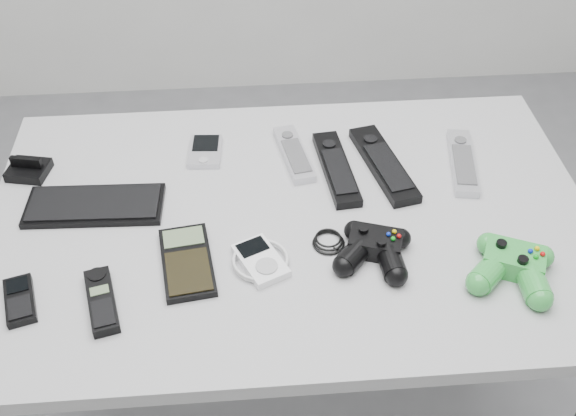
{
  "coord_description": "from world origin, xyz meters",
  "views": [
    {
      "loc": [
        -0.11,
        -0.88,
        1.66
      ],
      "look_at": [
        -0.04,
        0.05,
        0.8
      ],
      "focal_mm": 42.0,
      "sensor_mm": 36.0,
      "label": 1
    }
  ],
  "objects": [
    {
      "name": "pda_keyboard",
      "position": [
        -0.41,
        0.1,
        0.78
      ],
      "size": [
        0.27,
        0.12,
        0.02
      ],
      "primitive_type": "cube",
      "rotation": [
        0.0,
        0.0,
        -0.04
      ],
      "color": "black",
      "rests_on": "desk"
    },
    {
      "name": "controller_black",
      "position": [
        0.11,
        -0.06,
        0.8
      ],
      "size": [
        0.26,
        0.2,
        0.04
      ],
      "primitive_type": null,
      "rotation": [
        0.0,
        0.0,
        -0.32
      ],
      "color": "black",
      "rests_on": "desk"
    },
    {
      "name": "mobile_phone",
      "position": [
        -0.5,
        -0.13,
        0.78
      ],
      "size": [
        0.07,
        0.11,
        0.02
      ],
      "primitive_type": "cube",
      "rotation": [
        0.0,
        0.0,
        0.29
      ],
      "color": "black",
      "rests_on": "desk"
    },
    {
      "name": "cordless_handset",
      "position": [
        -0.36,
        -0.14,
        0.79
      ],
      "size": [
        0.08,
        0.14,
        0.02
      ],
      "primitive_type": "cube",
      "rotation": [
        0.0,
        0.0,
        0.25
      ],
      "color": "black",
      "rests_on": "desk"
    },
    {
      "name": "remote_black_a",
      "position": [
        0.07,
        0.18,
        0.79
      ],
      "size": [
        0.08,
        0.23,
        0.02
      ],
      "primitive_type": "cube",
      "rotation": [
        0.0,
        0.0,
        0.1
      ],
      "color": "black",
      "rests_on": "desk"
    },
    {
      "name": "remote_black_b",
      "position": [
        0.17,
        0.18,
        0.79
      ],
      "size": [
        0.11,
        0.25,
        0.02
      ],
      "primitive_type": "cube",
      "rotation": [
        0.0,
        0.0,
        0.21
      ],
      "color": "black",
      "rests_on": "desk"
    },
    {
      "name": "calculator",
      "position": [
        -0.22,
        -0.06,
        0.78
      ],
      "size": [
        0.11,
        0.18,
        0.02
      ],
      "primitive_type": "cube",
      "rotation": [
        0.0,
        0.0,
        0.14
      ],
      "color": "black",
      "rests_on": "desk"
    },
    {
      "name": "remote_silver_b",
      "position": [
        0.34,
        0.18,
        0.79
      ],
      "size": [
        0.08,
        0.21,
        0.02
      ],
      "primitive_type": "cube",
      "rotation": [
        0.0,
        0.0,
        -0.17
      ],
      "color": "#B9B9C0",
      "rests_on": "desk"
    },
    {
      "name": "controller_green",
      "position": [
        0.34,
        -0.13,
        0.8
      ],
      "size": [
        0.19,
        0.2,
        0.05
      ],
      "primitive_type": null,
      "rotation": [
        0.0,
        0.0,
        -0.42
      ],
      "color": "green",
      "rests_on": "desk"
    },
    {
      "name": "dock_bracket",
      "position": [
        -0.55,
        0.22,
        0.8
      ],
      "size": [
        0.09,
        0.08,
        0.04
      ],
      "primitive_type": "cube",
      "rotation": [
        0.0,
        0.0,
        -0.21
      ],
      "color": "black",
      "rests_on": "desk"
    },
    {
      "name": "pda",
      "position": [
        -0.2,
        0.26,
        0.78
      ],
      "size": [
        0.07,
        0.11,
        0.02
      ],
      "primitive_type": "cube",
      "rotation": [
        0.0,
        0.0,
        -0.07
      ],
      "color": "silver",
      "rests_on": "desk"
    },
    {
      "name": "desk",
      "position": [
        -0.03,
        0.05,
        0.71
      ],
      "size": [
        1.16,
        0.74,
        0.78
      ],
      "color": "#A7A7AA",
      "rests_on": "floor"
    },
    {
      "name": "mp3_player",
      "position": [
        -0.1,
        -0.07,
        0.79
      ],
      "size": [
        0.14,
        0.14,
        0.02
      ],
      "primitive_type": "cube",
      "rotation": [
        0.0,
        0.0,
        0.43
      ],
      "color": "white",
      "rests_on": "desk"
    },
    {
      "name": "remote_silver_a",
      "position": [
        -0.01,
        0.23,
        0.79
      ],
      "size": [
        0.08,
        0.19,
        0.02
      ],
      "primitive_type": "cube",
      "rotation": [
        0.0,
        0.0,
        0.18
      ],
      "color": "silver",
      "rests_on": "desk"
    }
  ]
}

